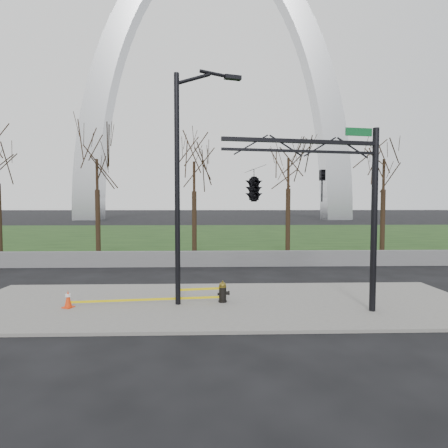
{
  "coord_description": "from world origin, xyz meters",
  "views": [
    {
      "loc": [
        -0.29,
        -12.69,
        3.55
      ],
      "look_at": [
        0.17,
        2.0,
        2.78
      ],
      "focal_mm": 28.96,
      "sensor_mm": 36.0,
      "label": 1
    }
  ],
  "objects_px": {
    "fire_hydrant": "(223,292)",
    "traffic_signal_mast": "(278,185)",
    "street_light": "(184,172)",
    "traffic_cone": "(68,299)"
  },
  "relations": [
    {
      "from": "traffic_cone",
      "to": "street_light",
      "type": "bearing_deg",
      "value": 5.69
    },
    {
      "from": "traffic_cone",
      "to": "traffic_signal_mast",
      "type": "relative_size",
      "value": 0.1
    },
    {
      "from": "fire_hydrant",
      "to": "traffic_signal_mast",
      "type": "height_order",
      "value": "traffic_signal_mast"
    },
    {
      "from": "fire_hydrant",
      "to": "street_light",
      "type": "xyz_separation_m",
      "value": [
        -1.35,
        -0.17,
        4.25
      ]
    },
    {
      "from": "traffic_cone",
      "to": "street_light",
      "type": "relative_size",
      "value": 0.07
    },
    {
      "from": "fire_hydrant",
      "to": "street_light",
      "type": "relative_size",
      "value": 0.09
    },
    {
      "from": "traffic_cone",
      "to": "traffic_signal_mast",
      "type": "distance_m",
      "value": 7.9
    },
    {
      "from": "traffic_cone",
      "to": "street_light",
      "type": "xyz_separation_m",
      "value": [
        3.87,
        0.39,
        4.3
      ]
    },
    {
      "from": "traffic_cone",
      "to": "traffic_signal_mast",
      "type": "bearing_deg",
      "value": -9.46
    },
    {
      "from": "fire_hydrant",
      "to": "traffic_signal_mast",
      "type": "relative_size",
      "value": 0.13
    }
  ]
}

